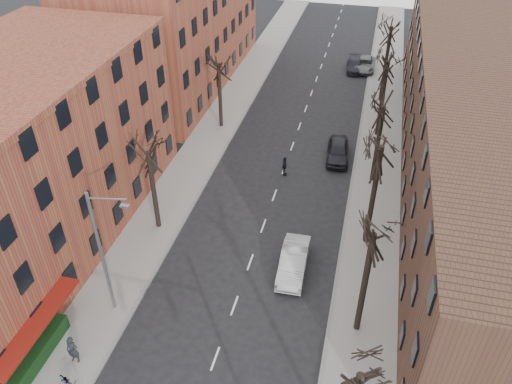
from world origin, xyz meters
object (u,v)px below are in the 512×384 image
Objects in this scene: silver_sedan at (293,261)px; parked_car_near at (338,151)px; parked_car_mid at (355,65)px; pedestrian_a at (73,350)px; bicycle at (70,383)px.

parked_car_near reaches higher than silver_sedan.
silver_sedan is 35.76m from parked_car_mid.
pedestrian_a is at bearing -119.97° from parked_car_near.
parked_car_near is at bearing -93.76° from parked_car_mid.
parked_car_mid is 2.43× the size of pedestrian_a.
parked_car_mid is at bearing 73.88° from pedestrian_a.
parked_car_mid is 47.22m from pedestrian_a.
pedestrian_a is at bearing 43.57° from bicycle.
parked_car_near is at bearing 82.88° from silver_sedan.
silver_sedan is 14.53m from pedestrian_a.
pedestrian_a is 1.08× the size of bicycle.
parked_car_mid is (-0.23, 20.87, -0.15)m from parked_car_near.
parked_car_near is 28.77m from bicycle.
parked_car_near is 1.05× the size of parked_car_mid.
pedestrian_a reaches higher than parked_car_near.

